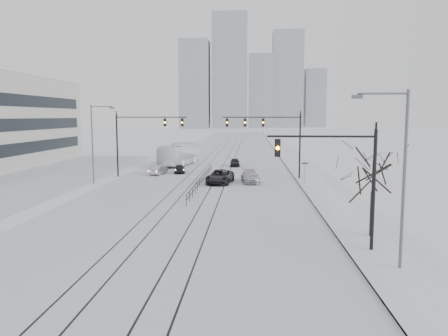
{
  "coord_description": "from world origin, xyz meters",
  "views": [
    {
      "loc": [
        5.47,
        -18.62,
        7.72
      ],
      "look_at": [
        3.17,
        19.32,
        3.2
      ],
      "focal_mm": 35.0,
      "sensor_mm": 36.0,
      "label": 1
    }
  ],
  "objects_px": {
    "traffic_mast_near": "(345,173)",
    "sedan_sb_outer": "(158,170)",
    "sedan_nb_front": "(220,177)",
    "sedan_sb_inner": "(180,169)",
    "sedan_nb_far": "(235,162)",
    "sedan_nb_right": "(250,177)",
    "bare_tree": "(374,168)",
    "box_truck": "(180,154)"
  },
  "relations": [
    {
      "from": "traffic_mast_near",
      "to": "sedan_sb_outer",
      "type": "distance_m",
      "value": 36.87
    },
    {
      "from": "sedan_sb_inner",
      "to": "sedan_nb_front",
      "type": "xyz_separation_m",
      "value": [
        6.16,
        -8.83,
        0.16
      ]
    },
    {
      "from": "traffic_mast_near",
      "to": "sedan_sb_outer",
      "type": "bearing_deg",
      "value": 118.51
    },
    {
      "from": "traffic_mast_near",
      "to": "sedan_nb_far",
      "type": "distance_m",
      "value": 43.38
    },
    {
      "from": "traffic_mast_near",
      "to": "sedan_nb_front",
      "type": "bearing_deg",
      "value": 109.29
    },
    {
      "from": "box_truck",
      "to": "sedan_nb_front",
      "type": "bearing_deg",
      "value": 123.55
    },
    {
      "from": "sedan_nb_right",
      "to": "sedan_nb_far",
      "type": "xyz_separation_m",
      "value": [
        -2.41,
        16.62,
        -0.06
      ]
    },
    {
      "from": "traffic_mast_near",
      "to": "sedan_nb_front",
      "type": "xyz_separation_m",
      "value": [
        -8.79,
        25.11,
        -3.78
      ]
    },
    {
      "from": "traffic_mast_near",
      "to": "sedan_nb_front",
      "type": "relative_size",
      "value": 1.25
    },
    {
      "from": "sedan_sb_inner",
      "to": "bare_tree",
      "type": "bearing_deg",
      "value": 109.7
    },
    {
      "from": "sedan_sb_inner",
      "to": "sedan_nb_front",
      "type": "bearing_deg",
      "value": 115.32
    },
    {
      "from": "sedan_nb_far",
      "to": "sedan_nb_front",
      "type": "bearing_deg",
      "value": -96.13
    },
    {
      "from": "sedan_nb_far",
      "to": "box_truck",
      "type": "xyz_separation_m",
      "value": [
        -8.77,
        1.28,
        1.08
      ]
    },
    {
      "from": "sedan_sb_outer",
      "to": "sedan_nb_front",
      "type": "xyz_separation_m",
      "value": [
        8.71,
        -7.1,
        0.16
      ]
    },
    {
      "from": "traffic_mast_near",
      "to": "sedan_nb_right",
      "type": "bearing_deg",
      "value": 101.55
    },
    {
      "from": "bare_tree",
      "to": "sedan_nb_far",
      "type": "height_order",
      "value": "bare_tree"
    },
    {
      "from": "traffic_mast_near",
      "to": "sedan_nb_far",
      "type": "bearing_deg",
      "value": 100.28
    },
    {
      "from": "sedan_nb_far",
      "to": "sedan_sb_outer",
      "type": "bearing_deg",
      "value": -136.16
    },
    {
      "from": "sedan_sb_outer",
      "to": "sedan_nb_right",
      "type": "relative_size",
      "value": 0.79
    },
    {
      "from": "bare_tree",
      "to": "box_truck",
      "type": "bearing_deg",
      "value": 114.85
    },
    {
      "from": "sedan_nb_right",
      "to": "box_truck",
      "type": "height_order",
      "value": "box_truck"
    },
    {
      "from": "sedan_sb_inner",
      "to": "sedan_sb_outer",
      "type": "bearing_deg",
      "value": 24.46
    },
    {
      "from": "sedan_sb_inner",
      "to": "box_truck",
      "type": "relative_size",
      "value": 0.3
    },
    {
      "from": "bare_tree",
      "to": "sedan_nb_front",
      "type": "xyz_separation_m",
      "value": [
        -11.2,
        22.11,
        -3.71
      ]
    },
    {
      "from": "sedan_sb_outer",
      "to": "sedan_nb_far",
      "type": "distance_m",
      "value": 14.21
    },
    {
      "from": "sedan_nb_right",
      "to": "sedan_nb_far",
      "type": "bearing_deg",
      "value": 90.97
    },
    {
      "from": "traffic_mast_near",
      "to": "sedan_nb_right",
      "type": "height_order",
      "value": "traffic_mast_near"
    },
    {
      "from": "bare_tree",
      "to": "sedan_sb_outer",
      "type": "height_order",
      "value": "bare_tree"
    },
    {
      "from": "sedan_sb_inner",
      "to": "box_truck",
      "type": "distance_m",
      "value": 10.02
    },
    {
      "from": "sedan_sb_inner",
      "to": "traffic_mast_near",
      "type": "bearing_deg",
      "value": 104.17
    },
    {
      "from": "sedan_nb_front",
      "to": "sedan_sb_inner",
      "type": "bearing_deg",
      "value": 132.05
    },
    {
      "from": "bare_tree",
      "to": "sedan_sb_outer",
      "type": "bearing_deg",
      "value": 124.28
    },
    {
      "from": "sedan_sb_inner",
      "to": "box_truck",
      "type": "bearing_deg",
      "value": -90.82
    },
    {
      "from": "sedan_nb_right",
      "to": "sedan_nb_far",
      "type": "height_order",
      "value": "sedan_nb_right"
    },
    {
      "from": "box_truck",
      "to": "sedan_sb_outer",
      "type": "bearing_deg",
      "value": 96.09
    },
    {
      "from": "sedan_sb_inner",
      "to": "sedan_nb_far",
      "type": "bearing_deg",
      "value": -139.84
    },
    {
      "from": "bare_tree",
      "to": "sedan_nb_front",
      "type": "distance_m",
      "value": 25.06
    },
    {
      "from": "sedan_nb_right",
      "to": "sedan_nb_far",
      "type": "distance_m",
      "value": 16.79
    },
    {
      "from": "sedan_nb_far",
      "to": "bare_tree",
      "type": "bearing_deg",
      "value": -78.2
    },
    {
      "from": "sedan_sb_inner",
      "to": "box_truck",
      "type": "height_order",
      "value": "box_truck"
    },
    {
      "from": "sedan_sb_outer",
      "to": "box_truck",
      "type": "distance_m",
      "value": 11.66
    },
    {
      "from": "sedan_sb_outer",
      "to": "sedan_nb_front",
      "type": "distance_m",
      "value": 11.24
    }
  ]
}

